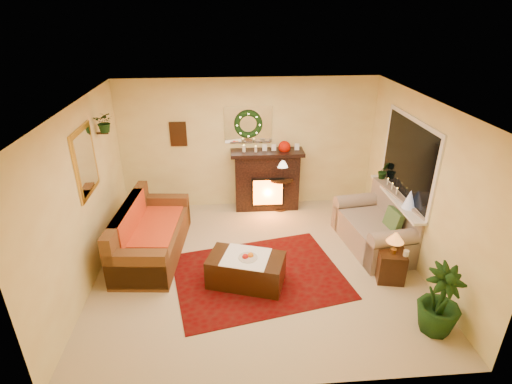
{
  "coord_description": "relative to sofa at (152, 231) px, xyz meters",
  "views": [
    {
      "loc": [
        -0.45,
        -5.27,
        3.81
      ],
      "look_at": [
        0.0,
        0.35,
        1.15
      ],
      "focal_mm": 28.0,
      "sensor_mm": 36.0,
      "label": 1
    }
  ],
  "objects": [
    {
      "name": "mantel_candle_b",
      "position": [
        1.83,
        1.48,
        0.83
      ],
      "size": [
        0.06,
        0.06,
        0.17
      ],
      "primitive_type": "cylinder",
      "color": "white",
      "rests_on": "fireplace"
    },
    {
      "name": "side_table_round",
      "position": [
        2.33,
        1.46,
        -0.1
      ],
      "size": [
        0.71,
        0.71,
        0.7
      ],
      "primitive_type": "cylinder",
      "rotation": [
        0.0,
        0.0,
        0.41
      ],
      "color": "#432513",
      "rests_on": "floor"
    },
    {
      "name": "fireplace",
      "position": [
        2.06,
        1.53,
        0.12
      ],
      "size": [
        1.27,
        0.41,
        1.16
      ],
      "primitive_type": "cube",
      "rotation": [
        0.0,
        0.0,
        -0.01
      ],
      "color": "black",
      "rests_on": "floor"
    },
    {
      "name": "gold_mirror",
      "position": [
        -0.77,
        -0.21,
        1.32
      ],
      "size": [
        0.03,
        0.84,
        1.0
      ],
      "primitive_type": "cube",
      "color": "gold",
      "rests_on": "wall_left"
    },
    {
      "name": "window_frame",
      "position": [
        4.19,
        0.04,
        1.12
      ],
      "size": [
        0.03,
        1.86,
        1.36
      ],
      "primitive_type": "cube",
      "color": "white",
      "rests_on": "wall_right"
    },
    {
      "name": "wall_back",
      "position": [
        1.71,
        1.74,
        0.87
      ],
      "size": [
        5.0,
        5.0,
        0.0
      ],
      "primitive_type": "plane",
      "color": "#EFD88C",
      "rests_on": "ground"
    },
    {
      "name": "hanging_plant",
      "position": [
        -0.63,
        0.54,
        1.54
      ],
      "size": [
        0.33,
        0.28,
        0.36
      ],
      "primitive_type": "imported",
      "color": "#194719",
      "rests_on": "wall_left"
    },
    {
      "name": "wall_front",
      "position": [
        1.71,
        -2.76,
        0.87
      ],
      "size": [
        5.0,
        5.0,
        0.0
      ],
      "primitive_type": "plane",
      "color": "#EFD88C",
      "rests_on": "ground"
    },
    {
      "name": "floor",
      "position": [
        1.71,
        -0.51,
        -0.43
      ],
      "size": [
        5.0,
        5.0,
        0.0
      ],
      "primitive_type": "plane",
      "color": "beige",
      "rests_on": "ground"
    },
    {
      "name": "wall_art",
      "position": [
        0.36,
        1.72,
        1.12
      ],
      "size": [
        0.32,
        0.03,
        0.48
      ],
      "primitive_type": "cube",
      "color": "#381E11",
      "rests_on": "wall_back"
    },
    {
      "name": "end_table_square",
      "position": [
        3.68,
        -1.0,
        -0.16
      ],
      "size": [
        0.46,
        0.46,
        0.48
      ],
      "primitive_type": "cube",
      "rotation": [
        0.0,
        0.0,
        -0.19
      ],
      "color": "#321F13",
      "rests_on": "floor"
    },
    {
      "name": "window_glass",
      "position": [
        4.18,
        0.04,
        1.12
      ],
      "size": [
        0.02,
        1.7,
        1.22
      ],
      "primitive_type": "cube",
      "color": "black",
      "rests_on": "wall_right"
    },
    {
      "name": "sofa",
      "position": [
        0.0,
        0.0,
        0.0
      ],
      "size": [
        1.08,
        2.12,
        0.88
      ],
      "primitive_type": "cube",
      "rotation": [
        0.0,
        0.0,
        -0.09
      ],
      "color": "brown",
      "rests_on": "floor"
    },
    {
      "name": "wreath",
      "position": [
        1.71,
        1.68,
        1.29
      ],
      "size": [
        0.55,
        0.11,
        0.55
      ],
      "primitive_type": "torus",
      "rotation": [
        1.57,
        0.0,
        0.0
      ],
      "color": "#194719",
      "rests_on": "wall_back"
    },
    {
      "name": "poinsettia",
      "position": [
        2.4,
        1.52,
        0.87
      ],
      "size": [
        0.24,
        0.24,
        0.24
      ],
      "primitive_type": "sphere",
      "color": "#B50F00",
      "rests_on": "fireplace"
    },
    {
      "name": "ceiling",
      "position": [
        1.71,
        -0.51,
        2.17
      ],
      "size": [
        5.0,
        5.0,
        0.0
      ],
      "primitive_type": "plane",
      "color": "white",
      "rests_on": "ground"
    },
    {
      "name": "mantel_mirror",
      "position": [
        1.71,
        1.72,
        1.27
      ],
      "size": [
        0.92,
        0.02,
        0.72
      ],
      "primitive_type": "cube",
      "color": "white",
      "rests_on": "wall_back"
    },
    {
      "name": "loveseat",
      "position": [
        3.77,
        -0.07,
        -0.01
      ],
      "size": [
        1.14,
        1.71,
        0.92
      ],
      "primitive_type": "cube",
      "rotation": [
        0.0,
        0.0,
        0.14
      ],
      "color": "#A29687",
      "rests_on": "floor"
    },
    {
      "name": "window_sill",
      "position": [
        4.09,
        0.04,
        0.44
      ],
      "size": [
        0.22,
        1.86,
        0.04
      ],
      "primitive_type": "cube",
      "color": "white",
      "rests_on": "wall_right"
    },
    {
      "name": "wall_right",
      "position": [
        4.21,
        -0.51,
        0.87
      ],
      "size": [
        4.5,
        4.5,
        0.0
      ],
      "primitive_type": "plane",
      "color": "#EFD88C",
      "rests_on": "ground"
    },
    {
      "name": "lamp_cream",
      "position": [
        2.35,
        1.42,
        0.45
      ],
      "size": [
        0.29,
        0.29,
        0.44
      ],
      "primitive_type": "cone",
      "color": "#FFEBC0",
      "rests_on": "side_table_round"
    },
    {
      "name": "area_rug",
      "position": [
        1.7,
        -0.77,
        -0.42
      ],
      "size": [
        2.85,
        2.36,
        0.01
      ],
      "primitive_type": "cube",
      "rotation": [
        0.0,
        0.0,
        0.21
      ],
      "color": "#4C1413",
      "rests_on": "floor"
    },
    {
      "name": "wall_left",
      "position": [
        -0.79,
        -0.51,
        0.87
      ],
      "size": [
        4.5,
        4.5,
        0.0
      ],
      "primitive_type": "plane",
      "color": "#EFD88C",
      "rests_on": "ground"
    },
    {
      "name": "sill_plant",
      "position": [
        4.11,
        0.72,
        0.66
      ],
      "size": [
        0.26,
        0.21,
        0.47
      ],
      "primitive_type": "imported",
      "color": "#1E411E",
      "rests_on": "window_sill"
    },
    {
      "name": "mantel_candle_a",
      "position": [
        1.61,
        1.51,
        0.83
      ],
      "size": [
        0.07,
        0.07,
        0.2
      ],
      "primitive_type": "cylinder",
      "color": "white",
      "rests_on": "fireplace"
    },
    {
      "name": "fruit_bowl",
      "position": [
        1.53,
        -0.95,
        0.02
      ],
      "size": [
        0.28,
        0.28,
        0.07
      ],
      "primitive_type": "cylinder",
      "color": "silver",
      "rests_on": "coffee_table"
    },
    {
      "name": "lamp_tiffany",
      "position": [
        3.68,
        -1.0,
        0.32
      ],
      "size": [
        0.26,
        0.26,
        0.37
      ],
      "primitive_type": "cone",
      "color": "orange",
      "rests_on": "end_table_square"
    },
    {
      "name": "mini_tree",
      "position": [
        4.11,
        -0.39,
        0.61
      ],
      "size": [
        0.21,
        0.21,
        0.31
      ],
      "primitive_type": "cone",
      "color": "silver",
      "rests_on": "window_sill"
    },
    {
      "name": "red_throw",
      "position": [
        -0.04,
        0.16,
        0.03
      ],
      "size": [
        0.86,
        1.39,
        0.02
      ],
      "primitive_type": "cube",
      "color": "red",
      "rests_on": "sofa"
    },
    {
      "name": "coffee_table",
      "position": [
        1.5,
        -0.93,
        -0.22
      ],
      "size": [
        1.23,
        0.91,
        0.46
      ],
      "primitive_type": "cube",
      "rotation": [
        0.0,
        0.0,
        -0.31
      ],
      "color": "black",
      "rests_on": "floor"
    },
    {
      "name": "floor_palm",
      "position": [
        3.86,
        -2.07,
        0.02
      ],
      "size": [
        1.95,
        1.95,
        2.83
      ],
      "primitive_type": "imported",
      "rotation": [
        0.0,
        0.0,
        0.27
      ],
      "color": "#1D5518",
      "rests_on": "floor"
    }
  ]
}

